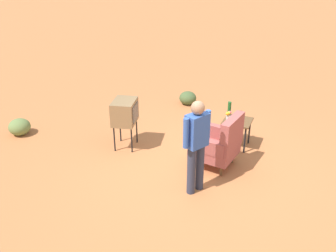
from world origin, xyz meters
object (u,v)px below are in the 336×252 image
Objects in this scene: armchair at (220,143)px; bottle_wine_green at (229,109)px; side_table at (237,124)px; person_standing at (197,142)px; tv_on_stand at (125,112)px; soda_can_red at (241,114)px; flower_vase at (228,117)px.

armchair is 1.12m from bottle_wine_green.
person_standing is (1.86, -0.26, 0.44)m from side_table.
tv_on_stand is (0.92, -2.11, 0.28)m from side_table.
tv_on_stand is 2.40m from soda_can_red.
side_table is 0.26m from soda_can_red.
side_table is 4.80× the size of soda_can_red.
soda_can_red is (-2.08, 0.27, -0.29)m from person_standing.
bottle_wine_green is at bearing -168.30° from flower_vase.
armchair is at bearing 3.38° from flower_vase.
person_standing is 2.01m from bottle_wine_green.
person_standing is (0.94, 1.84, 0.16)m from tv_on_stand.
tv_on_stand is at bearing -70.84° from flower_vase.
flower_vase is at bearing -31.05° from side_table.
tv_on_stand is at bearing -90.83° from armchair.
person_standing reaches higher than bottle_wine_green.
side_table is 0.36× the size of person_standing.
flower_vase reaches higher than side_table.
person_standing reaches higher than tv_on_stand.
flower_vase is (0.46, -0.15, 0.09)m from soda_can_red.
soda_can_red is (-1.14, 2.11, -0.14)m from tv_on_stand.
armchair is 3.31× the size of bottle_wine_green.
side_table is at bearing 57.71° from bottle_wine_green.
armchair is 1.18m from soda_can_red.
tv_on_stand is at bearing -60.67° from bottle_wine_green.
bottle_wine_green is (-2.00, 0.04, -0.19)m from person_standing.
person_standing is 13.44× the size of soda_can_red.
tv_on_stand is 0.63× the size of person_standing.
tv_on_stand is 8.44× the size of soda_can_red.
tv_on_stand is 2.08m from flower_vase.
side_table is at bearing -1.90° from soda_can_red.
side_table is at bearing 173.92° from armchair.
person_standing reaches higher than armchair.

